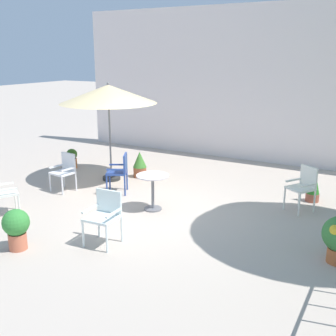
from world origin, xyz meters
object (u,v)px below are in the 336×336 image
at_px(potted_plant_2, 140,164).
at_px(potted_plant_4, 72,158).
at_px(cafe_table_0, 153,186).
at_px(potted_plant_0, 16,227).
at_px(patio_chair_3, 303,185).
at_px(patio_chair_2, 120,170).
at_px(patio_chair_4, 0,190).
at_px(potted_plant_3, 313,185).
at_px(patio_chair_1, 65,169).
at_px(patio_chair_0, 105,213).
at_px(patio_umbrella_0, 108,95).

height_order(potted_plant_2, potted_plant_4, potted_plant_2).
bearing_deg(cafe_table_0, potted_plant_0, -111.32).
bearing_deg(patio_chair_3, potted_plant_2, 174.79).
xyz_separation_m(patio_chair_2, patio_chair_4, (-1.21, -2.23, -0.02)).
distance_m(patio_chair_4, potted_plant_3, 6.33).
distance_m(patio_chair_1, patio_chair_4, 1.76).
bearing_deg(cafe_table_0, patio_chair_2, 155.27).
relative_size(patio_chair_1, patio_chair_2, 0.96).
xyz_separation_m(patio_chair_0, potted_plant_2, (-1.55, 3.45, -0.19)).
bearing_deg(patio_chair_1, patio_umbrella_0, 70.16).
bearing_deg(potted_plant_4, patio_umbrella_0, -12.61).
height_order(patio_chair_0, patio_chair_1, patio_chair_0).
height_order(cafe_table_0, patio_chair_0, patio_chair_0).
relative_size(patio_chair_2, potted_plant_4, 1.67).
distance_m(potted_plant_0, potted_plant_3, 5.91).
height_order(patio_chair_1, potted_plant_0, patio_chair_1).
bearing_deg(patio_chair_4, cafe_table_0, 35.29).
height_order(cafe_table_0, patio_chair_1, patio_chair_1).
bearing_deg(patio_umbrella_0, cafe_table_0, -32.44).
height_order(patio_umbrella_0, potted_plant_3, patio_umbrella_0).
xyz_separation_m(patio_chair_1, potted_plant_0, (1.38, -2.62, -0.11)).
height_order(potted_plant_2, potted_plant_3, potted_plant_3).
relative_size(potted_plant_2, potted_plant_4, 1.23).
bearing_deg(potted_plant_2, patio_umbrella_0, -132.28).
bearing_deg(patio_chair_3, potted_plant_4, 178.28).
bearing_deg(patio_chair_0, patio_chair_3, 50.52).
bearing_deg(potted_plant_4, patio_chair_0, -41.98).
bearing_deg(potted_plant_3, patio_chair_1, -158.75).
xyz_separation_m(cafe_table_0, potted_plant_0, (-0.99, -2.55, -0.11)).
height_order(patio_chair_0, potted_plant_3, patio_chair_0).
bearing_deg(potted_plant_3, potted_plant_0, -128.86).
distance_m(potted_plant_2, potted_plant_4, 2.09).
distance_m(cafe_table_0, patio_chair_3, 2.98).
height_order(patio_umbrella_0, patio_chair_1, patio_umbrella_0).
bearing_deg(patio_chair_0, potted_plant_3, 54.79).
distance_m(patio_chair_3, potted_plant_0, 5.37).
bearing_deg(potted_plant_3, patio_chair_3, -97.93).
bearing_deg(potted_plant_3, cafe_table_0, -142.87).
bearing_deg(patio_chair_3, patio_chair_4, -148.25).
relative_size(patio_chair_1, potted_plant_0, 1.27).
bearing_deg(patio_umbrella_0, patio_chair_2, -42.01).
xyz_separation_m(patio_chair_4, potted_plant_0, (1.39, -0.86, -0.13)).
xyz_separation_m(patio_umbrella_0, potted_plant_0, (0.96, -3.79, -1.71)).
xyz_separation_m(cafe_table_0, patio_chair_2, (-1.18, 0.54, 0.03)).
bearing_deg(potted_plant_2, patio_chair_3, -5.21).
height_order(patio_chair_2, patio_chair_4, patio_chair_2).
bearing_deg(potted_plant_2, patio_chair_4, -104.87).
relative_size(cafe_table_0, patio_chair_1, 0.84).
bearing_deg(potted_plant_2, patio_chair_2, -77.14).
height_order(cafe_table_0, potted_plant_0, cafe_table_0).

